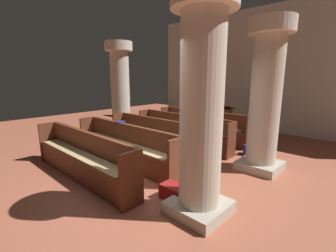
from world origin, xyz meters
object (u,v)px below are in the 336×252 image
object	(u,v)px
pew_row_1	(181,129)
pillar_far_side	(120,88)
pew_row_0	(202,124)
pillar_aisle_rear	(202,104)
hymn_book	(120,122)
pew_row_4	(81,154)
lectern	(226,123)
kneeler_box_blue	(253,150)
pillar_aisle_side	(266,95)
pew_row_3	(124,144)
pew_row_2	(156,135)
kneeler_box_red	(173,192)

from	to	relation	value
pew_row_1	pillar_far_side	xyz separation A→B (m)	(-2.42, -0.41, 1.15)
pew_row_0	pillar_aisle_rear	world-z (taller)	pillar_aisle_rear
pillar_aisle_rear	hymn_book	world-z (taller)	pillar_aisle_rear
pew_row_4	lectern	size ratio (longest dim) A/B	3.07
hymn_book	pew_row_0	bearing A→B (deg)	82.64
kneeler_box_blue	pillar_aisle_side	bearing A→B (deg)	-57.52
pew_row_3	pew_row_4	distance (m)	1.05
pew_row_2	pillar_far_side	world-z (taller)	pillar_far_side
pew_row_1	pew_row_0	bearing A→B (deg)	90.00
pillar_aisle_side	kneeler_box_red	world-z (taller)	pillar_aisle_side
pew_row_2	kneeler_box_red	xyz separation A→B (m)	(1.93, -1.47, -0.38)
hymn_book	pillar_aisle_rear	bearing A→B (deg)	-12.78
pillar_aisle_side	pillar_far_side	xyz separation A→B (m)	(-4.88, -0.20, 0.00)
pew_row_3	kneeler_box_blue	world-z (taller)	pew_row_3
pew_row_3	pillar_aisle_side	distance (m)	3.31
pew_row_0	pillar_aisle_rear	bearing A→B (deg)	-55.54
pew_row_4	kneeler_box_red	bearing A→B (deg)	17.94
pew_row_3	lectern	size ratio (longest dim) A/B	3.07
pillar_far_side	lectern	world-z (taller)	pillar_far_side
pew_row_4	kneeler_box_blue	xyz separation A→B (m)	(1.96, 3.72, -0.37)
pew_row_1	pew_row_4	distance (m)	3.14
hymn_book	kneeler_box_blue	bearing A→B (deg)	46.59
pew_row_0	pew_row_3	world-z (taller)	same
pillar_aisle_side	pillar_aisle_rear	xyz separation A→B (m)	(0.00, -2.33, 0.00)
hymn_book	kneeler_box_blue	world-z (taller)	hymn_book
lectern	kneeler_box_red	size ratio (longest dim) A/B	2.47
pew_row_3	pew_row_0	bearing A→B (deg)	90.00
kneeler_box_blue	hymn_book	bearing A→B (deg)	-133.41
pew_row_0	lectern	xyz separation A→B (m)	(0.36, 0.97, -0.05)
pew_row_3	pillar_aisle_rear	size ratio (longest dim) A/B	1.05
pillar_aisle_rear	hymn_book	distance (m)	3.01
pew_row_3	pew_row_4	world-z (taller)	same
hymn_book	kneeler_box_blue	distance (m)	3.50
pew_row_4	pillar_aisle_side	world-z (taller)	pillar_aisle_side
pew_row_4	kneeler_box_red	xyz separation A→B (m)	(1.93, 0.62, -0.38)
pillar_far_side	kneeler_box_blue	distance (m)	4.74
pew_row_4	kneeler_box_blue	world-z (taller)	pew_row_4
pew_row_2	pew_row_4	xyz separation A→B (m)	(0.00, -2.09, 0.00)
pew_row_2	pillar_aisle_side	distance (m)	2.85
kneeler_box_blue	pew_row_2	bearing A→B (deg)	-140.38
pew_row_4	kneeler_box_blue	distance (m)	4.22
pillar_aisle_side	lectern	size ratio (longest dim) A/B	2.93
lectern	pew_row_4	bearing A→B (deg)	-93.94
pew_row_0	pew_row_3	xyz separation A→B (m)	(0.00, -3.14, 0.00)
kneeler_box_red	pew_row_0	bearing A→B (deg)	118.43
pew_row_0	pew_row_1	distance (m)	1.05
pew_row_0	pew_row_2	world-z (taller)	same
pew_row_1	pew_row_3	world-z (taller)	same
pew_row_4	pillar_far_side	xyz separation A→B (m)	(-2.42, 2.73, 1.15)
pew_row_1	pillar_far_side	size ratio (longest dim) A/B	1.05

